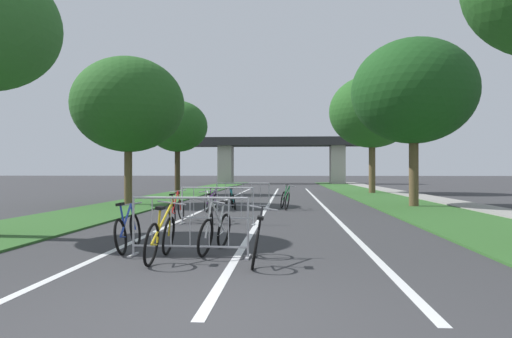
% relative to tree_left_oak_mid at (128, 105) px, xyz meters
% --- Properties ---
extents(ground_plane, '(300.00, 300.00, 0.00)m').
position_rel_tree_left_oak_mid_xyz_m(ground_plane, '(6.15, -15.34, -4.42)').
color(ground_plane, '#333335').
extents(grass_verge_left, '(3.30, 61.33, 0.05)m').
position_rel_tree_left_oak_mid_xyz_m(grass_verge_left, '(0.16, 9.75, -4.40)').
color(grass_verge_left, '#2D5B26').
rests_on(grass_verge_left, ground).
extents(grass_verge_right, '(3.30, 61.33, 0.05)m').
position_rel_tree_left_oak_mid_xyz_m(grass_verge_right, '(12.14, 9.75, -4.40)').
color(grass_verge_right, '#2D5B26').
rests_on(grass_verge_right, ground).
extents(sidewalk_path_right, '(1.68, 61.33, 0.08)m').
position_rel_tree_left_oak_mid_xyz_m(sidewalk_path_right, '(14.63, 9.75, -4.38)').
color(sidewalk_path_right, gray).
rests_on(sidewalk_path_right, ground).
extents(lane_stripe_center, '(0.14, 35.48, 0.01)m').
position_rel_tree_left_oak_mid_xyz_m(lane_stripe_center, '(6.15, 2.40, -4.42)').
color(lane_stripe_center, silver).
rests_on(lane_stripe_center, ground).
extents(lane_stripe_right_lane, '(0.14, 35.48, 0.01)m').
position_rel_tree_left_oak_mid_xyz_m(lane_stripe_right_lane, '(8.54, 2.40, -4.42)').
color(lane_stripe_right_lane, silver).
rests_on(lane_stripe_right_lane, ground).
extents(lane_stripe_left_lane, '(0.14, 35.48, 0.01)m').
position_rel_tree_left_oak_mid_xyz_m(lane_stripe_left_lane, '(3.76, 2.40, -4.42)').
color(lane_stripe_left_lane, silver).
rests_on(lane_stripe_left_lane, ground).
extents(overpass_bridge, '(22.54, 3.89, 5.51)m').
position_rel_tree_left_oak_mid_xyz_m(overpass_bridge, '(6.15, 35.35, -0.22)').
color(overpass_bridge, '#2D2D30').
rests_on(overpass_bridge, ground).
extents(tree_left_oak_mid, '(4.90, 4.90, 6.51)m').
position_rel_tree_left_oak_mid_xyz_m(tree_left_oak_mid, '(0.00, 0.00, 0.00)').
color(tree_left_oak_mid, brown).
rests_on(tree_left_oak_mid, ground).
extents(tree_left_cypress_far, '(3.84, 3.84, 6.00)m').
position_rel_tree_left_oak_mid_xyz_m(tree_left_cypress_far, '(-0.03, 9.13, -0.07)').
color(tree_left_cypress_far, '#3D2D1E').
rests_on(tree_left_cypress_far, ground).
extents(tree_right_maple_mid, '(5.14, 5.14, 7.02)m').
position_rel_tree_left_oak_mid_xyz_m(tree_right_maple_mid, '(12.26, -0.20, 0.40)').
color(tree_right_maple_mid, brown).
rests_on(tree_right_maple_mid, ground).
extents(tree_right_pine_near, '(5.74, 5.74, 7.96)m').
position_rel_tree_left_oak_mid_xyz_m(tree_right_pine_near, '(12.66, 11.64, 1.08)').
color(tree_right_pine_near, brown).
rests_on(tree_right_pine_near, ground).
extents(crowd_barrier_nearest, '(2.11, 0.49, 1.05)m').
position_rel_tree_left_oak_mid_xyz_m(crowd_barrier_nearest, '(5.33, -11.89, -3.90)').
color(crowd_barrier_nearest, '#ADADB2').
rests_on(crowd_barrier_nearest, ground).
extents(crowd_barrier_second, '(2.12, 0.55, 1.05)m').
position_rel_tree_left_oak_mid_xyz_m(crowd_barrier_second, '(5.05, -6.98, -3.90)').
color(crowd_barrier_second, '#ADADB2').
rests_on(crowd_barrier_second, ground).
extents(crowd_barrier_third, '(2.12, 0.54, 1.05)m').
position_rel_tree_left_oak_mid_xyz_m(crowd_barrier_third, '(5.28, -2.08, -3.90)').
color(crowd_barrier_third, '#ADADB2').
rests_on(crowd_barrier_third, ground).
extents(bicycle_yellow_0, '(0.51, 1.69, 0.98)m').
position_rel_tree_left_oak_mid_xyz_m(bicycle_yellow_0, '(4.92, -12.27, -4.04)').
color(bicycle_yellow_0, black).
rests_on(bicycle_yellow_0, ground).
extents(bicycle_black_1, '(0.55, 1.71, 0.91)m').
position_rel_tree_left_oak_mid_xyz_m(bicycle_black_1, '(6.53, -12.35, -4.08)').
color(bicycle_black_1, black).
rests_on(bicycle_black_1, ground).
extents(bicycle_green_2, '(0.65, 1.71, 0.99)m').
position_rel_tree_left_oak_mid_xyz_m(bicycle_green_2, '(6.91, -1.70, -4.03)').
color(bicycle_green_2, black).
rests_on(bicycle_green_2, ground).
extents(bicycle_red_3, '(0.51, 1.61, 0.94)m').
position_rel_tree_left_oak_mid_xyz_m(bicycle_red_3, '(3.75, -6.44, -4.06)').
color(bicycle_red_3, black).
rests_on(bicycle_red_3, ground).
extents(bicycle_silver_4, '(0.67, 1.70, 0.93)m').
position_rel_tree_left_oak_mid_xyz_m(bicycle_silver_4, '(4.75, -6.43, -4.06)').
color(bicycle_silver_4, black).
rests_on(bicycle_silver_4, ground).
extents(bicycle_white_5, '(0.50, 1.67, 1.02)m').
position_rel_tree_left_oak_mid_xyz_m(bicycle_white_5, '(5.71, -11.44, -4.04)').
color(bicycle_white_5, black).
rests_on(bicycle_white_5, ground).
extents(bicycle_teal_6, '(0.68, 1.61, 0.92)m').
position_rel_tree_left_oak_mid_xyz_m(bicycle_teal_6, '(4.84, -1.74, -4.06)').
color(bicycle_teal_6, black).
rests_on(bicycle_teal_6, ground).
extents(bicycle_purple_7, '(0.52, 1.73, 0.92)m').
position_rel_tree_left_oak_mid_xyz_m(bicycle_purple_7, '(4.14, -2.66, -4.07)').
color(bicycle_purple_7, black).
rests_on(bicycle_purple_7, ground).
extents(bicycle_blue_8, '(0.46, 1.67, 0.92)m').
position_rel_tree_left_oak_mid_xyz_m(bicycle_blue_8, '(4.03, -11.33, -4.06)').
color(bicycle_blue_8, black).
rests_on(bicycle_blue_8, ground).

